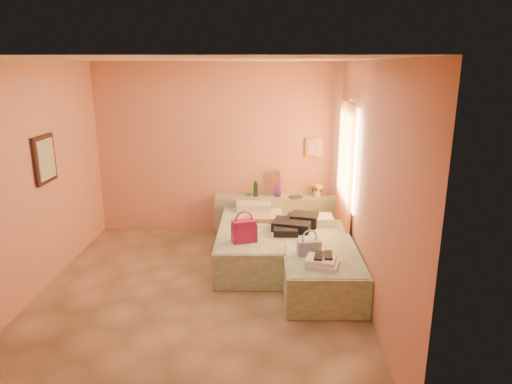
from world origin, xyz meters
TOP-DOWN VIEW (x-y plane):
  - ground at (0.00, 0.00)m, footprint 4.50×4.50m
  - room_walls at (0.21, 0.57)m, footprint 4.02×4.51m
  - headboard_ledge at (0.98, 2.10)m, footprint 2.05×0.30m
  - bed_left at (0.60, 1.05)m, footprint 0.94×2.02m
  - bed_right at (1.50, 0.40)m, footprint 0.94×2.02m
  - water_bottle at (0.62, 2.08)m, footprint 0.09×0.09m
  - rainbow_box at (0.98, 2.11)m, footprint 0.11×0.11m
  - small_dish at (0.51, 2.15)m, footprint 0.12×0.12m
  - green_book at (1.28, 2.02)m, footprint 0.23×0.21m
  - flower_vase at (1.63, 2.11)m, footprint 0.22×0.22m
  - magenta_handbag at (0.52, 0.48)m, footprint 0.36×0.27m
  - khaki_garment at (0.77, 1.34)m, footprint 0.40×0.33m
  - clothes_pile at (1.22, 0.95)m, footprint 0.62×0.62m
  - blue_handbag at (1.34, 0.06)m, footprint 0.30×0.16m
  - towel_stack at (1.47, -0.27)m, footprint 0.42×0.39m
  - sandal_pair at (1.49, -0.22)m, footprint 0.23×0.28m

SIDE VIEW (x-z plane):
  - ground at x=0.00m, z-range 0.00..0.00m
  - bed_left at x=0.60m, z-range 0.00..0.50m
  - bed_right at x=1.50m, z-range 0.00..0.50m
  - headboard_ledge at x=0.98m, z-range 0.00..0.65m
  - khaki_garment at x=0.77m, z-range 0.50..0.57m
  - towel_stack at x=1.47m, z-range 0.50..0.60m
  - clothes_pile at x=1.22m, z-range 0.50..0.67m
  - blue_handbag at x=1.34m, z-range 0.50..0.69m
  - sandal_pair at x=1.49m, z-range 0.60..0.63m
  - magenta_handbag at x=0.52m, z-range 0.50..0.80m
  - small_dish at x=0.51m, z-range 0.65..0.68m
  - green_book at x=1.28m, z-range 0.65..0.68m
  - water_bottle at x=0.62m, z-range 0.65..0.90m
  - flower_vase at x=1.63m, z-range 0.65..0.92m
  - rainbow_box at x=0.98m, z-range 0.65..1.08m
  - room_walls at x=0.21m, z-range 0.38..3.19m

